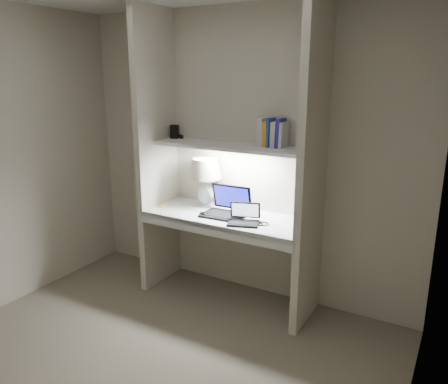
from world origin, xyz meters
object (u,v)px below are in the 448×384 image
Objects in this scene: table_lamp at (205,174)px; book_row at (273,133)px; laptop_netbook at (244,218)px; speaker at (225,199)px; laptop_main at (227,208)px.

table_lamp is 0.75m from book_row.
speaker is at bearing 119.19° from laptop_netbook.
speaker is (-0.13, 0.20, 0.01)m from laptop_main.
table_lamp is at bearing -145.31° from speaker.
table_lamp is 0.40m from laptop_main.
laptop_main is (0.29, -0.12, -0.24)m from table_lamp.
table_lamp reaches higher than speaker.
laptop_netbook reaches higher than speaker.
laptop_main is 2.97× the size of speaker.
book_row is (0.12, 0.27, 0.67)m from laptop_netbook.
table_lamp is at bearing 155.45° from laptop_main.
speaker is at bearing 173.15° from book_row.
laptop_main is at bearing -50.46° from speaker.
laptop_main reaches higher than laptop_netbook.
laptop_netbook is at bearing -30.47° from laptop_main.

